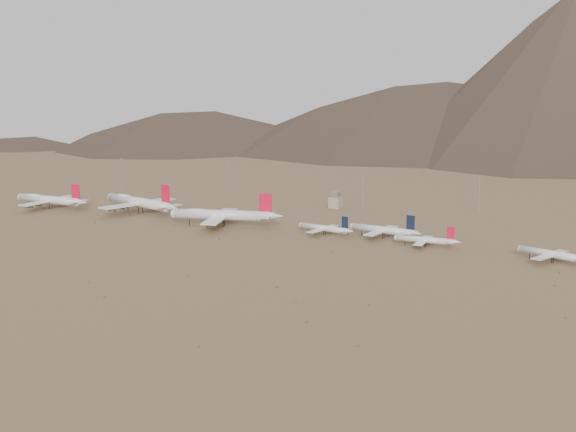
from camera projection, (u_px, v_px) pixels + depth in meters
The scene contains 15 objects.
ground at pixel (210, 234), 487.02m from camera, with size 3000.00×3000.00×0.00m, color olive.
mountain_ridge at pixel (521, 36), 1247.39m from camera, with size 4400.00×1000.00×300.00m.
widebody_west at pixel (49, 200), 574.24m from camera, with size 65.09×49.72×19.33m.
widebody_centre at pixel (139, 202), 555.99m from camera, with size 75.02×59.32×22.85m.
widebody_east at pixel (222, 215), 508.98m from camera, with size 71.66×56.89×21.99m.
narrowbody_a at pixel (325, 228), 483.36m from camera, with size 39.05×28.42×12.95m.
narrowbody_b at pixel (384, 230), 473.92m from camera, with size 47.09×34.04×15.56m.
narrowbody_c at pixel (426, 240), 450.71m from camera, with size 38.44×27.69×12.69m.
narrowbody_d at pixel (553, 254), 413.90m from camera, with size 40.84×30.44×14.01m.
control_tower at pixel (335, 201), 577.58m from camera, with size 8.00×8.00×12.00m.
mast_far_west at pixel (123, 172), 667.92m from camera, with size 2.00×0.60×25.70m.
mast_west at pixel (229, 177), 638.04m from camera, with size 2.00×0.60×25.70m.
mast_centre at pixel (363, 191), 562.56m from camera, with size 2.00×0.60×25.70m.
mast_east at pixel (479, 192), 557.54m from camera, with size 2.00×0.60×25.70m.
desert_scrub at pixel (145, 268), 402.65m from camera, with size 431.93×174.98×0.80m.
Camera 1 is at (259.91, -402.76, 98.85)m, focal length 50.00 mm.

